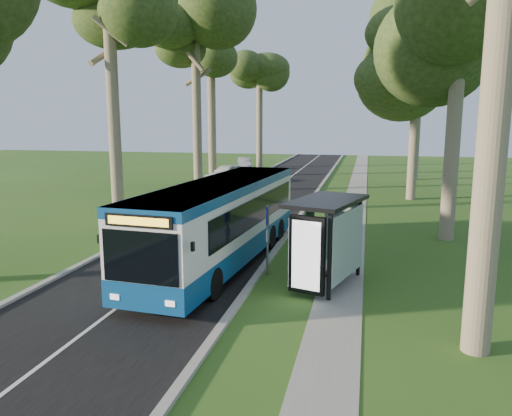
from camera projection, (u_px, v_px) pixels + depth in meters
The scene contains 18 objects.
ground at pixel (266, 265), 19.49m from camera, with size 120.00×120.00×0.00m, color #2C5219.
road at pixel (242, 214), 29.84m from camera, with size 7.00×100.00×0.02m, color black.
kerb_east at pixel (300, 216), 29.08m from camera, with size 0.25×100.00×0.12m, color #9E9B93.
kerb_west at pixel (187, 211), 30.59m from camera, with size 0.25×100.00×0.12m, color #9E9B93.
centre_line at pixel (242, 214), 29.84m from camera, with size 0.12×100.00×0.01m, color white.
footpath at pixel (352, 219), 28.45m from camera, with size 1.50×100.00×0.02m, color gray.
bus at pixel (222, 222), 19.33m from camera, with size 3.57×12.44×3.25m.
bus_stop_sign at pixel (267, 232), 17.98m from camera, with size 0.09×0.36×2.58m.
bus_shelter at pixel (330, 227), 16.42m from camera, with size 2.80×3.87×2.98m.
litter_bin at pixel (310, 219), 26.10m from camera, with size 0.50×0.50×0.87m.
car_white at pixel (227, 174), 43.88m from camera, with size 1.97×4.90×1.67m, color silver.
car_silver at pixel (244, 164), 54.97m from camera, with size 1.44×4.12×1.36m, color #A8ABB0.
tree_west_b at pixel (108, 5), 27.33m from camera, with size 5.20×5.20×15.93m.
tree_west_c at pixel (195, 41), 36.70m from camera, with size 5.20×5.20×15.22m.
tree_west_d at pixel (210, 24), 46.20m from camera, with size 5.20×5.20×19.34m.
tree_west_e at pixel (260, 55), 55.56m from camera, with size 5.20×5.20×17.03m.
tree_east_c at pixel (419, 47), 33.46m from camera, with size 5.20×5.20×14.00m.
tree_east_d at pixel (421, 49), 44.48m from camera, with size 5.20×5.20×15.88m.
Camera 1 is at (3.73, -18.41, 5.68)m, focal length 35.00 mm.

